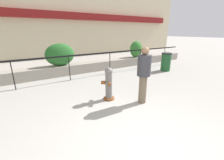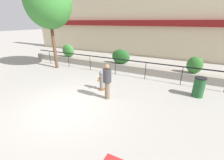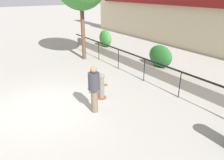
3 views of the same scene
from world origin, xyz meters
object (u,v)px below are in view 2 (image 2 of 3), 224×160
Objects in this scene: fire_hydrant at (102,80)px; pedestrian at (107,80)px; hedge_bush_1 at (121,57)px; street_tree at (48,2)px; hedge_bush_0 at (68,51)px; trash_bin at (199,87)px; hedge_bush_2 at (195,65)px.

pedestrian is at bearing -44.63° from fire_hydrant.
hedge_bush_1 is at bearing 106.06° from pedestrian.
street_tree is (-5.39, 1.96, 4.21)m from fire_hydrant.
hedge_bush_0 is 7.89m from pedestrian.
hedge_bush_1 is 0.22× the size of street_tree.
fire_hydrant is (0.53, -3.76, -0.50)m from hedge_bush_1.
pedestrian is 1.71× the size of trash_bin.
hedge_bush_1 is 6.37m from street_tree.
hedge_bush_2 is 0.61× the size of pedestrian.
hedge_bush_2 is 5.83m from fire_hydrant.
hedge_bush_2 is 0.97× the size of fire_hydrant.
hedge_bush_0 reaches higher than hedge_bush_1.
street_tree is at bearing -159.64° from hedge_bush_1.
hedge_bush_1 is 5.72m from trash_bin.
hedge_bush_2 is (10.13, 0.00, -0.04)m from hedge_bush_0.
pedestrian is (0.77, -0.76, 0.44)m from fire_hydrant.
fire_hydrant is (5.70, -3.76, -0.51)m from hedge_bush_0.
street_tree is at bearing 160.04° from fire_hydrant.
hedge_bush_1 is at bearing 156.63° from trash_bin.
fire_hydrant is 0.62× the size of pedestrian.
hedge_bush_2 is at bearing 50.98° from pedestrian.
fire_hydrant is 7.11m from street_tree.
street_tree is 6.51× the size of trash_bin.
hedge_bush_1 is 0.82× the size of pedestrian.
hedge_bush_2 is at bearing 0.00° from hedge_bush_0.
pedestrian is at bearing -23.80° from street_tree.
hedge_bush_1 is 4.96m from hedge_bush_2.
hedge_bush_0 is 6.84m from fire_hydrant.
hedge_bush_0 is at bearing 146.58° from fire_hydrant.
hedge_bush_0 is at bearing 180.00° from hedge_bush_1.
fire_hydrant is at bearing -33.42° from hedge_bush_0.
pedestrian is 4.56m from trash_bin.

